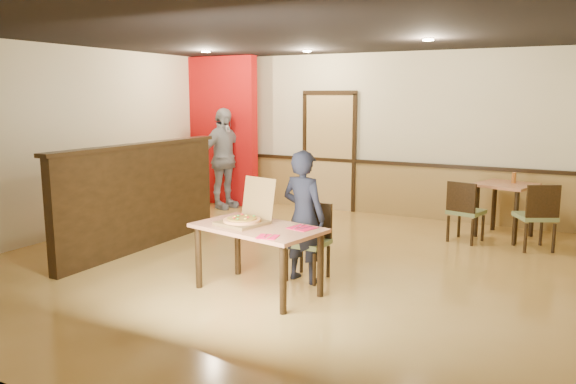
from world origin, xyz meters
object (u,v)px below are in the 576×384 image
object	(u,v)px
side_table	(505,196)
diner_chair	(310,238)
passerby	(223,159)
condiment	(514,178)
main_table	(258,236)
side_chair_left	(464,209)
pizza_box	(245,218)
side_chair_right	(537,214)
diner	(304,217)

from	to	relation	value
side_table	diner_chair	bearing A→B (deg)	-119.75
passerby	condiment	bearing A→B (deg)	-73.48
main_table	side_chair_left	xyz separation A→B (m)	(1.56, 3.13, -0.13)
diner_chair	pizza_box	distance (m)	0.87
main_table	side_chair_right	bearing A→B (deg)	62.78
passerby	pizza_box	world-z (taller)	passerby
main_table	pizza_box	world-z (taller)	pizza_box
side_table	main_table	bearing A→B (deg)	-118.41
side_chair_left	main_table	bearing A→B (deg)	77.56
side_chair_right	diner	world-z (taller)	diner
side_chair_left	passerby	distance (m)	4.48
passerby	side_chair_left	bearing A→B (deg)	-82.49
diner_chair	side_chair_left	distance (m)	2.74
diner	passerby	size ratio (longest dim) A/B	0.80
diner	main_table	bearing A→B (deg)	74.62
diner_chair	main_table	bearing A→B (deg)	-109.78
main_table	side_chair_right	xyz separation A→B (m)	(2.51, 3.13, -0.11)
diner_chair	side_chair_left	size ratio (longest dim) A/B	0.98
diner	pizza_box	bearing A→B (deg)	59.93
main_table	diner_chair	distance (m)	0.77
side_chair_left	side_table	xyz separation A→B (m)	(0.47, 0.61, 0.14)
side_table	side_chair_left	bearing A→B (deg)	-127.21
main_table	pizza_box	xyz separation A→B (m)	(-0.18, 0.03, 0.17)
side_chair_left	condiment	bearing A→B (deg)	-113.47
side_table	passerby	distance (m)	4.91
diner_chair	passerby	distance (m)	4.33
side_chair_right	condiment	xyz separation A→B (m)	(-0.39, 0.72, 0.37)
diner_chair	pizza_box	world-z (taller)	pizza_box
pizza_box	condiment	world-z (taller)	pizza_box
passerby	side_table	bearing A→B (deg)	-74.73
side_chair_right	condiment	size ratio (longest dim) A/B	5.90
side_chair_left	condiment	size ratio (longest dim) A/B	5.65
main_table	side_chair_right	world-z (taller)	side_chair_right
main_table	diner_chair	bearing A→B (deg)	79.31
pizza_box	diner_chair	bearing A→B (deg)	68.01
side_chair_left	passerby	world-z (taller)	passerby
side_chair_right	passerby	world-z (taller)	passerby
diner	passerby	bearing A→B (deg)	-34.17
main_table	diner	size ratio (longest dim) A/B	0.99
side_chair_right	condiment	world-z (taller)	condiment
pizza_box	passerby	bearing A→B (deg)	139.65
main_table	side_chair_left	bearing A→B (deg)	74.97
side_table	pizza_box	xyz separation A→B (m)	(-2.20, -3.71, 0.16)
diner	condiment	world-z (taller)	diner
diner	diner_chair	bearing A→B (deg)	-87.25
side_chair_left	pizza_box	xyz separation A→B (m)	(-1.73, -3.09, 0.30)
condiment	diner_chair	bearing A→B (deg)	-120.12
diner	condiment	size ratio (longest dim) A/B	9.51
diner_chair	condiment	xyz separation A→B (m)	(1.83, 3.15, 0.41)
side_chair_left	condiment	world-z (taller)	condiment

